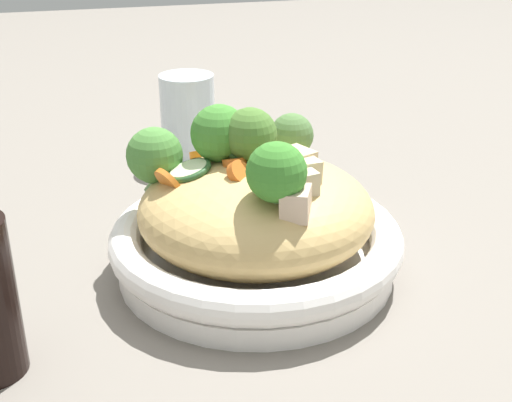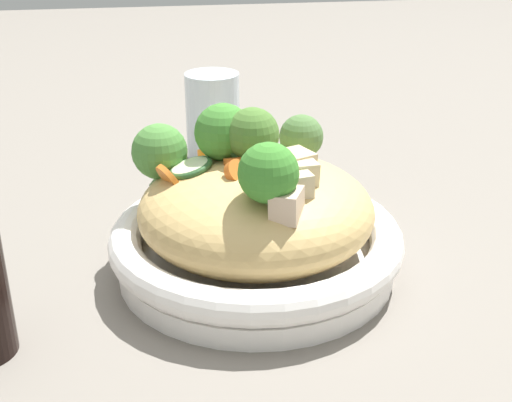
% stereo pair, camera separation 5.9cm
% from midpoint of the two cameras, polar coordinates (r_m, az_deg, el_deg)
% --- Properties ---
extents(ground_plane, '(3.00, 3.00, 0.00)m').
position_cam_midpoint_polar(ground_plane, '(0.62, 2.73, -5.76)').
color(ground_plane, slate).
extents(serving_bowl, '(0.26, 0.26, 0.05)m').
position_cam_midpoint_polar(serving_bowl, '(0.61, 2.78, -3.76)').
color(serving_bowl, white).
rests_on(serving_bowl, ground_plane).
extents(noodle_heap, '(0.20, 0.20, 0.08)m').
position_cam_midpoint_polar(noodle_heap, '(0.59, 2.83, -0.74)').
color(noodle_heap, tan).
rests_on(noodle_heap, serving_bowl).
extents(broccoli_florets, '(0.18, 0.19, 0.08)m').
position_cam_midpoint_polar(broccoli_florets, '(0.59, 1.13, 4.49)').
color(broccoli_florets, '#93B268').
rests_on(broccoli_florets, serving_bowl).
extents(carrot_coins, '(0.11, 0.08, 0.04)m').
position_cam_midpoint_polar(carrot_coins, '(0.59, -1.08, 2.81)').
color(carrot_coins, orange).
rests_on(carrot_coins, serving_bowl).
extents(zucchini_slices, '(0.06, 0.11, 0.04)m').
position_cam_midpoint_polar(zucchini_slices, '(0.60, 1.32, 3.54)').
color(zucchini_slices, beige).
rests_on(zucchini_slices, serving_bowl).
extents(chicken_chunks, '(0.09, 0.05, 0.03)m').
position_cam_midpoint_polar(chicken_chunks, '(0.55, 6.25, 1.63)').
color(chicken_chunks, beige).
rests_on(chicken_chunks, serving_bowl).
extents(drinking_glass, '(0.07, 0.07, 0.11)m').
position_cam_midpoint_polar(drinking_glass, '(0.85, -1.60, 6.90)').
color(drinking_glass, silver).
rests_on(drinking_glass, ground_plane).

